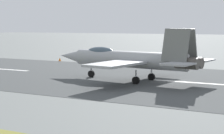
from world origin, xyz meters
name	(u,v)px	position (x,y,z in m)	size (l,w,h in m)	color
ground_plane	(180,82)	(0.00, 0.00, 0.00)	(400.00, 400.00, 0.00)	slate
runway_strip	(180,82)	(-0.02, 0.00, 0.01)	(240.00, 26.00, 0.02)	#434748
fighter_jet	(130,59)	(4.95, 1.80, 2.34)	(17.98, 14.65, 5.54)	#9C9EA2
marker_cone_mid	(146,64)	(9.61, -13.31, 0.28)	(0.44, 0.44, 0.55)	orange
marker_cone_far	(60,59)	(24.77, -13.31, 0.28)	(0.44, 0.44, 0.55)	orange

